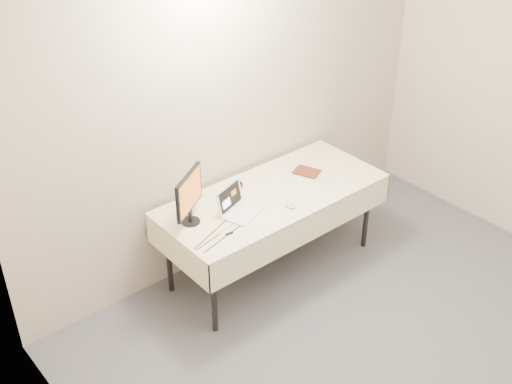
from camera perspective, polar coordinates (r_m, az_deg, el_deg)
back_wall at (r=5.07m, az=-1.79°, el=7.89°), size 4.00×0.10×2.70m
table at (r=5.09m, az=1.52°, el=-0.68°), size 1.86×0.81×0.74m
laptop at (r=4.80m, az=-1.66°, el=-1.29°), size 0.36×0.33×0.21m
monitor at (r=4.61m, az=-5.97°, el=-0.23°), size 0.35×0.23×0.41m
book at (r=5.23m, az=4.23°, el=2.30°), size 0.15×0.07×0.20m
alarm_clock at (r=5.10m, az=-1.85°, el=0.54°), size 0.12×0.06×0.05m
clicker at (r=4.88m, az=3.04°, el=-1.23°), size 0.07×0.11×0.03m
paper_form at (r=5.25m, az=5.93°, el=1.10°), size 0.17×0.33×0.00m
usb_dongle at (r=4.59m, az=-2.41°, el=-3.71°), size 0.06×0.03×0.01m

